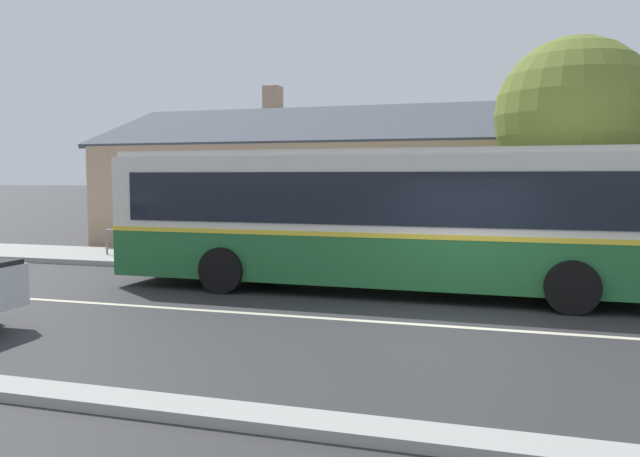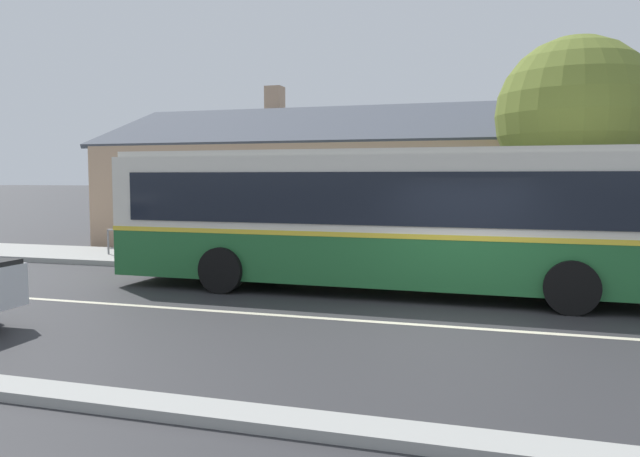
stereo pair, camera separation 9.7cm
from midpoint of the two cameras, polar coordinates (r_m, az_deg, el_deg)
name	(u,v)px [view 1 (the left image)]	position (r m, az deg, el deg)	size (l,w,h in m)	color
ground_plane	(456,327)	(10.79, 12.10, -8.81)	(300.00, 300.00, 0.00)	#2D2D30
sidewalk_far	(473,271)	(16.66, 13.64, -3.80)	(60.00, 3.00, 0.15)	#9E9E99
curb_near	(421,437)	(6.26, 8.72, -18.32)	(60.00, 0.50, 0.12)	#9E9E99
lane_divider_stripe	(456,327)	(10.79, 12.10, -8.79)	(60.00, 0.16, 0.01)	beige
community_building	(408,192)	(24.37, 7.91, 3.31)	(22.14, 10.15, 6.33)	tan
transit_bus	(385,216)	(13.62, 5.80, 1.14)	(12.17, 2.91, 3.08)	#236633
bench_by_building	(229,244)	(18.27, -8.49, -1.40)	(1.72, 0.51, 0.94)	brown
street_tree_primary	(571,121)	(17.32, 21.81, 9.11)	(3.98, 3.98, 6.05)	#4C3828
bike_rack	(122,237)	(19.78, -17.76, -0.79)	(1.16, 0.06, 0.78)	slate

